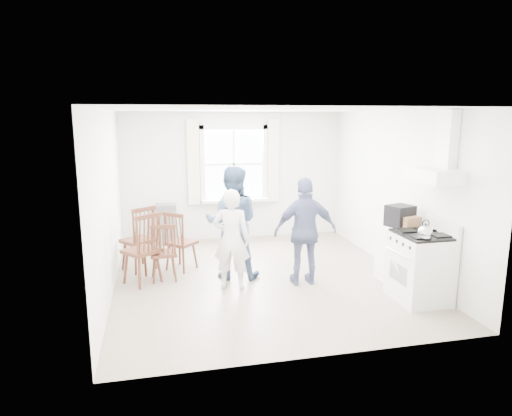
{
  "coord_description": "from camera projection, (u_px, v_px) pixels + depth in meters",
  "views": [
    {
      "loc": [
        -1.6,
        -6.67,
        2.5
      ],
      "look_at": [
        -0.05,
        0.2,
        1.08
      ],
      "focal_mm": 32.0,
      "sensor_mm": 36.0,
      "label": 1
    }
  ],
  "objects": [
    {
      "name": "person_right",
      "position": [
        305.0,
        231.0,
        6.81
      ],
      "size": [
        1.01,
        1.01,
        1.63
      ],
      "primitive_type": "imported",
      "rotation": [
        0.0,
        0.0,
        3.08
      ],
      "color": "navy",
      "rests_on": "ground"
    },
    {
      "name": "room_shell",
      "position": [
        262.0,
        197.0,
        6.96
      ],
      "size": [
        4.62,
        5.12,
        2.64
      ],
      "color": "gray",
      "rests_on": "ground"
    },
    {
      "name": "windsor_chair_c",
      "position": [
        146.0,
        241.0,
        6.78
      ],
      "size": [
        0.65,
        0.65,
        1.11
      ],
      "color": "#452116",
      "rests_on": "ground"
    },
    {
      "name": "windsor_chair_a",
      "position": [
        142.0,
        232.0,
        7.41
      ],
      "size": [
        0.63,
        0.63,
        1.09
      ],
      "color": "#452116",
      "rests_on": "ground"
    },
    {
      "name": "potted_plant",
      "position": [
        234.0,
        192.0,
        9.27
      ],
      "size": [
        0.22,
        0.22,
        0.3
      ],
      "primitive_type": "imported",
      "rotation": [
        0.0,
        0.0,
        -0.38
      ],
      "color": "#33743E",
      "rests_on": "window_assembly"
    },
    {
      "name": "kettle",
      "position": [
        425.0,
        232.0,
        5.88
      ],
      "size": [
        0.18,
        0.18,
        0.25
      ],
      "color": "silver",
      "rests_on": "gas_stove"
    },
    {
      "name": "range_hood",
      "position": [
        439.0,
        163.0,
        6.0
      ],
      "size": [
        0.45,
        0.76,
        0.94
      ],
      "color": "white",
      "rests_on": "room_shell"
    },
    {
      "name": "stereo_stack",
      "position": [
        400.0,
        216.0,
        6.75
      ],
      "size": [
        0.43,
        0.41,
        0.31
      ],
      "color": "black",
      "rests_on": "low_cabinet"
    },
    {
      "name": "windsor_chair_b",
      "position": [
        163.0,
        246.0,
        6.92
      ],
      "size": [
        0.4,
        0.39,
        0.92
      ],
      "color": "#452116",
      "rests_on": "ground"
    },
    {
      "name": "person_left",
      "position": [
        231.0,
        239.0,
        6.63
      ],
      "size": [
        0.69,
        0.69,
        1.49
      ],
      "primitive_type": "imported",
      "rotation": [
        0.0,
        0.0,
        2.82
      ],
      "color": "white",
      "rests_on": "ground"
    },
    {
      "name": "windsor_chair_d",
      "position": [
        177.0,
        235.0,
        7.4
      ],
      "size": [
        0.59,
        0.59,
        1.0
      ],
      "color": "#452116",
      "rests_on": "ground"
    },
    {
      "name": "window_assembly",
      "position": [
        234.0,
        169.0,
        9.27
      ],
      "size": [
        1.88,
        0.24,
        1.7
      ],
      "color": "white",
      "rests_on": "room_shell"
    },
    {
      "name": "cardboard_box",
      "position": [
        410.0,
        222.0,
        6.64
      ],
      "size": [
        0.31,
        0.25,
        0.18
      ],
      "primitive_type": "cube",
      "rotation": [
        0.0,
        0.0,
        0.2
      ],
      "color": "#946C47",
      "rests_on": "low_cabinet"
    },
    {
      "name": "gas_stove",
      "position": [
        420.0,
        266.0,
        6.24
      ],
      "size": [
        0.68,
        0.76,
        1.12
      ],
      "color": "white",
      "rests_on": "ground"
    },
    {
      "name": "shelf_unit",
      "position": [
        166.0,
        224.0,
        9.06
      ],
      "size": [
        0.4,
        0.3,
        0.8
      ],
      "primitive_type": "cube",
      "color": "slate",
      "rests_on": "ground"
    },
    {
      "name": "low_cabinet",
      "position": [
        398.0,
        254.0,
        6.93
      ],
      "size": [
        0.5,
        0.55,
        0.9
      ],
      "primitive_type": "cube",
      "color": "white",
      "rests_on": "ground"
    },
    {
      "name": "person_mid",
      "position": [
        232.0,
        223.0,
        7.08
      ],
      "size": [
        1.04,
        1.04,
        1.76
      ],
      "primitive_type": "imported",
      "rotation": [
        0.0,
        0.0,
        2.89
      ],
      "color": "#445B7F",
      "rests_on": "ground"
    }
  ]
}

